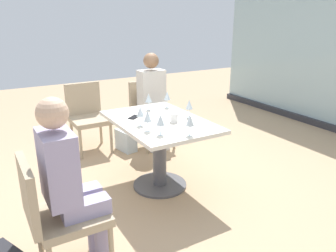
% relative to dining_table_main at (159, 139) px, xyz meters
% --- Properties ---
extents(ground_plane, '(12.00, 12.00, 0.00)m').
position_rel_dining_table_main_xyz_m(ground_plane, '(0.00, 0.00, -0.53)').
color(ground_plane, tan).
extents(dining_table_main, '(1.21, 0.82, 0.73)m').
position_rel_dining_table_main_xyz_m(dining_table_main, '(0.00, 0.00, 0.00)').
color(dining_table_main, silver).
rests_on(dining_table_main, ground_plane).
extents(chair_far_left, '(0.50, 0.46, 0.87)m').
position_rel_dining_table_main_xyz_m(chair_far_left, '(-1.12, 0.47, -0.04)').
color(chair_far_left, tan).
rests_on(chair_far_left, ground_plane).
extents(chair_front_right, '(0.46, 0.50, 0.87)m').
position_rel_dining_table_main_xyz_m(chair_front_right, '(0.75, -1.20, -0.04)').
color(chair_front_right, tan).
rests_on(chair_front_right, ground_plane).
extents(chair_side_end, '(0.50, 0.46, 0.87)m').
position_rel_dining_table_main_xyz_m(chair_side_end, '(-1.39, -0.31, -0.04)').
color(chair_side_end, tan).
rests_on(chair_side_end, ground_plane).
extents(person_far_left, '(0.39, 0.34, 1.26)m').
position_rel_dining_table_main_xyz_m(person_far_left, '(-1.01, 0.47, 0.17)').
color(person_far_left, silver).
rests_on(person_far_left, ground_plane).
extents(person_front_right, '(0.34, 0.39, 1.26)m').
position_rel_dining_table_main_xyz_m(person_front_right, '(0.75, -1.09, 0.17)').
color(person_front_right, '#9E93B7').
rests_on(person_front_right, ground_plane).
extents(wine_glass_0, '(0.07, 0.07, 0.18)m').
position_rel_dining_table_main_xyz_m(wine_glass_0, '(-0.38, 0.08, 0.33)').
color(wine_glass_0, silver).
rests_on(wine_glass_0, dining_table_main).
extents(wine_glass_1, '(0.07, 0.07, 0.18)m').
position_rel_dining_table_main_xyz_m(wine_glass_1, '(0.08, 0.30, 0.33)').
color(wine_glass_1, silver).
rests_on(wine_glass_1, dining_table_main).
extents(wine_glass_2, '(0.07, 0.07, 0.18)m').
position_rel_dining_table_main_xyz_m(wine_glass_2, '(-0.37, 0.30, 0.33)').
color(wine_glass_2, silver).
rests_on(wine_glass_2, dining_table_main).
extents(wine_glass_3, '(0.07, 0.07, 0.18)m').
position_rel_dining_table_main_xyz_m(wine_glass_3, '(0.24, -0.25, 0.33)').
color(wine_glass_3, silver).
rests_on(wine_glass_3, dining_table_main).
extents(wine_glass_4, '(0.07, 0.07, 0.18)m').
position_rel_dining_table_main_xyz_m(wine_glass_4, '(0.06, -0.24, 0.33)').
color(wine_glass_4, silver).
rests_on(wine_glass_4, dining_table_main).
extents(wine_glass_5, '(0.07, 0.07, 0.18)m').
position_rel_dining_table_main_xyz_m(wine_glass_5, '(0.52, 0.01, 0.33)').
color(wine_glass_5, silver).
rests_on(wine_glass_5, dining_table_main).
extents(wine_glass_6, '(0.07, 0.07, 0.18)m').
position_rel_dining_table_main_xyz_m(wine_glass_6, '(0.38, -0.20, 0.33)').
color(wine_glass_6, silver).
rests_on(wine_glass_6, dining_table_main).
extents(coffee_cup, '(0.08, 0.08, 0.09)m').
position_rel_dining_table_main_xyz_m(coffee_cup, '(0.13, 0.09, 0.24)').
color(coffee_cup, white).
rests_on(coffee_cup, dining_table_main).
extents(cell_phone_on_table, '(0.14, 0.16, 0.01)m').
position_rel_dining_table_main_xyz_m(cell_phone_on_table, '(-0.20, -0.18, 0.20)').
color(cell_phone_on_table, black).
rests_on(cell_phone_on_table, dining_table_main).
extents(handbag_0, '(0.32, 0.21, 0.28)m').
position_rel_dining_table_main_xyz_m(handbag_0, '(-1.08, 0.08, -0.39)').
color(handbag_0, silver).
rests_on(handbag_0, ground_plane).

